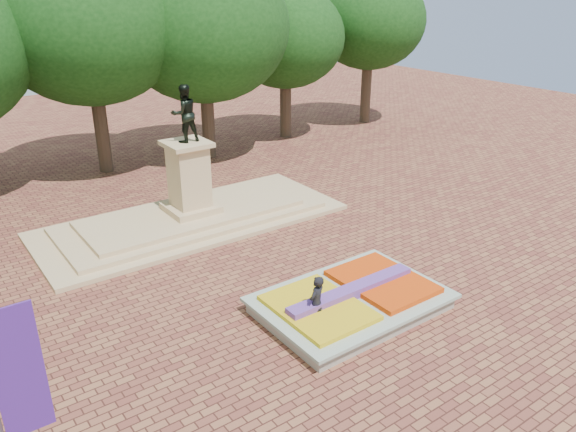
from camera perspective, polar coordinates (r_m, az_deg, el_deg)
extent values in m
plane|color=brown|center=(20.52, 0.53, -7.97)|extent=(90.00, 90.00, 0.00)
cube|color=gray|center=(19.64, 6.42, -8.91)|extent=(6.00, 4.00, 0.45)
cube|color=#B3C0AE|center=(19.49, 6.46, -8.23)|extent=(6.30, 4.30, 0.12)
cube|color=#D43D0B|center=(20.31, 9.54, -6.61)|extent=(2.60, 3.40, 0.22)
cube|color=gold|center=(18.62, 3.10, -9.31)|extent=(2.60, 3.40, 0.18)
cube|color=#533084|center=(19.38, 6.49, -7.67)|extent=(5.20, 0.55, 0.38)
cube|color=tan|center=(26.63, -9.72, -0.45)|extent=(14.00, 6.00, 0.20)
cube|color=tan|center=(26.55, -9.75, -0.05)|extent=(12.00, 5.00, 0.20)
cube|color=tan|center=(26.48, -9.77, 0.35)|extent=(10.00, 4.00, 0.20)
cube|color=tan|center=(26.38, -9.81, 0.85)|extent=(2.20, 2.20, 0.30)
cube|color=tan|center=(25.84, -10.04, 4.03)|extent=(1.50, 1.50, 2.80)
cube|color=tan|center=(25.40, -10.27, 7.23)|extent=(1.90, 1.90, 0.20)
imported|color=black|center=(25.08, -10.49, 10.20)|extent=(1.22, 0.95, 2.50)
cylinder|color=#3C2C21|center=(34.58, -18.99, 7.46)|extent=(0.80, 0.80, 4.00)
ellipsoid|color=black|center=(33.73, -20.04, 15.14)|extent=(8.80, 8.80, 7.48)
cylinder|color=#3C2C21|center=(37.11, -8.61, 9.45)|extent=(0.80, 0.80, 4.00)
ellipsoid|color=black|center=(36.31, -9.07, 16.66)|extent=(8.80, 8.80, 7.48)
cylinder|color=#3C2C21|center=(40.70, 0.28, 10.91)|extent=(0.80, 0.80, 4.00)
ellipsoid|color=black|center=(39.97, 0.29, 17.50)|extent=(8.80, 8.80, 7.48)
cylinder|color=#3C2C21|center=(45.09, 7.64, 11.91)|extent=(0.80, 0.80, 4.00)
ellipsoid|color=black|center=(44.44, 7.97, 17.85)|extent=(8.80, 8.80, 7.48)
cube|color=#491F82|center=(9.32, -25.66, -14.11)|extent=(0.70, 0.04, 2.20)
imported|color=black|center=(18.28, 2.91, -8.78)|extent=(0.80, 0.67, 1.88)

